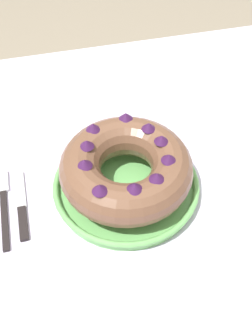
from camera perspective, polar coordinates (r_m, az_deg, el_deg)
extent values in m
plane|color=gray|center=(1.47, 1.32, -22.40)|extent=(8.00, 8.00, 0.00)
cube|color=silver|center=(0.80, 2.23, -5.35)|extent=(1.31, 1.15, 0.03)
cylinder|color=brown|center=(1.58, 17.56, 5.57)|extent=(0.06, 0.06, 0.72)
cylinder|color=#6BB760|center=(0.80, 0.00, -2.89)|extent=(0.28, 0.28, 0.01)
torus|color=#6BB760|center=(0.79, 0.00, -2.20)|extent=(0.29, 0.29, 0.01)
torus|color=brown|center=(0.76, 0.00, 0.00)|extent=(0.26, 0.26, 0.08)
cone|color=#3D1947|center=(0.71, 6.34, 1.32)|extent=(0.04, 0.04, 0.02)
cone|color=#3D1947|center=(0.75, 5.20, 4.27)|extent=(0.04, 0.04, 0.02)
cone|color=#3D1947|center=(0.77, 3.32, 6.11)|extent=(0.04, 0.04, 0.02)
cone|color=#3D1947|center=(0.79, -0.30, 7.51)|extent=(0.04, 0.04, 0.02)
cone|color=#3D1947|center=(0.77, -4.81, 6.00)|extent=(0.04, 0.04, 0.02)
cone|color=#3D1947|center=(0.74, -5.75, 3.56)|extent=(0.04, 0.04, 0.02)
cone|color=#3D1947|center=(0.71, -6.05, 0.75)|extent=(0.04, 0.04, 0.02)
cone|color=#3D1947|center=(0.67, -3.82, -2.96)|extent=(0.04, 0.04, 0.02)
cone|color=#3D1947|center=(0.67, 1.28, -2.72)|extent=(0.04, 0.04, 0.02)
cone|color=#3D1947|center=(0.68, 4.54, -1.25)|extent=(0.03, 0.03, 0.02)
cube|color=black|center=(0.80, -17.20, -7.18)|extent=(0.01, 0.14, 0.01)
cube|color=silver|center=(0.86, -17.49, -1.91)|extent=(0.02, 0.05, 0.01)
cube|color=black|center=(0.78, -14.70, -7.86)|extent=(0.02, 0.08, 0.01)
cube|color=silver|center=(0.83, -15.14, -3.04)|extent=(0.02, 0.09, 0.00)
cube|color=white|center=(0.89, 16.14, 0.52)|extent=(0.19, 0.14, 0.00)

